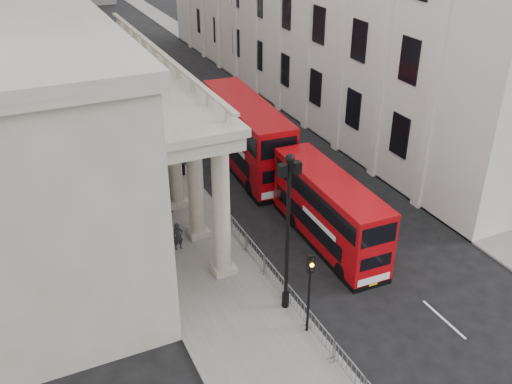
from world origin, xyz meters
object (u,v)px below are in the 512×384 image
bus_near (329,209)px  pedestrian_c (165,173)px  pedestrian_b (165,201)px  lamp_post_south (288,224)px  lamp_post_north (124,55)px  pedestrian_a (178,237)px  bus_far (247,134)px  traffic_light (310,280)px  lamp_post_mid (179,112)px

bus_near → pedestrian_c: size_ratio=6.27×
bus_near → pedestrian_b: 10.46m
lamp_post_south → lamp_post_north: same height
lamp_post_south → pedestrian_a: 8.71m
lamp_post_south → pedestrian_c: bearing=95.6°
bus_near → pedestrian_b: bus_near is taller
lamp_post_south → lamp_post_north: size_ratio=1.00×
lamp_post_south → bus_far: 16.28m
pedestrian_b → pedestrian_c: (1.18, 3.98, -0.10)m
pedestrian_c → traffic_light: bearing=-54.3°
pedestrian_c → lamp_post_south: bearing=-54.0°
lamp_post_north → bus_near: (4.97, -27.73, -2.71)m
bus_far → lamp_post_north: bearing=109.6°
lamp_post_north → traffic_light: (0.10, -34.02, -1.80)m
lamp_post_mid → lamp_post_north: 16.00m
bus_near → pedestrian_c: bearing=122.0°
bus_far → pedestrian_c: bus_far is taller
pedestrian_b → pedestrian_a: bearing=95.0°
pedestrian_b → lamp_post_mid: bearing=-107.4°
pedestrian_a → pedestrian_c: bearing=75.5°
bus_far → pedestrian_b: 8.68m
traffic_light → pedestrian_b: traffic_light is taller
pedestrian_c → pedestrian_a: bearing=-71.4°
bus_near → pedestrian_b: (-7.65, 7.03, -1.20)m
lamp_post_mid → bus_near: size_ratio=0.85×
pedestrian_a → pedestrian_c: size_ratio=1.05×
lamp_post_south → bus_near: size_ratio=0.85×
lamp_post_north → bus_far: bearing=-73.9°
pedestrian_a → pedestrian_c: 8.40m
lamp_post_mid → pedestrian_a: (-3.23, -8.95, -3.96)m
lamp_post_mid → pedestrian_c: 4.34m
bus_near → traffic_light: bearing=-126.2°
lamp_post_mid → bus_near: bearing=-67.0°
bus_far → pedestrian_c: size_ratio=7.59×
lamp_post_south → traffic_light: bearing=-87.2°
lamp_post_south → lamp_post_north: (0.00, 32.00, 0.00)m
lamp_post_south → pedestrian_a: (-3.23, 7.05, -3.96)m
lamp_post_mid → pedestrian_b: size_ratio=4.72×
traffic_light → bus_near: bearing=52.3°
lamp_post_south → pedestrian_b: 12.25m
bus_near → pedestrian_a: size_ratio=5.95×
bus_near → pedestrian_b: size_ratio=5.58×
lamp_post_mid → bus_near: lamp_post_mid is taller
pedestrian_c → lamp_post_mid: bearing=56.1°
pedestrian_b → pedestrian_c: size_ratio=1.12×
lamp_post_mid → lamp_post_north: same height
pedestrian_b → bus_far: bearing=-138.9°
lamp_post_mid → pedestrian_c: size_ratio=5.31×
lamp_post_north → pedestrian_a: size_ratio=5.03×
lamp_post_south → lamp_post_mid: 16.00m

